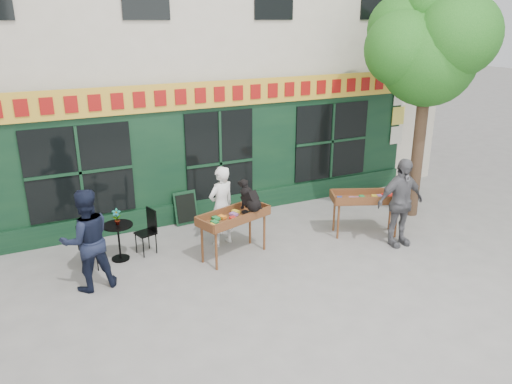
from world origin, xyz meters
TOP-DOWN VIEW (x-y plane):
  - ground at (0.00, 0.00)m, footprint 80.00×80.00m
  - building at (0.00, 5.97)m, footprint 14.00×7.26m
  - street_tree at (4.34, 0.36)m, footprint 3.05×2.90m
  - book_cart_center at (-0.61, 0.13)m, footprint 1.62×1.04m
  - dog at (-0.26, 0.08)m, footprint 0.50×0.67m
  - woman at (-0.61, 0.78)m, footprint 0.73×0.59m
  - book_cart_right at (2.48, -0.15)m, footprint 1.62×1.16m
  - man_right at (2.78, -0.90)m, footprint 1.15×0.53m
  - bistro_table at (-2.76, 1.01)m, footprint 0.60×0.60m
  - bistro_chair_left at (-3.38, 0.95)m, footprint 0.49×0.49m
  - bistro_chair_right at (-2.12, 1.08)m, footprint 0.45×0.45m
  - potted_plant at (-2.76, 1.01)m, footprint 0.20×0.16m
  - man_left at (-3.46, 0.11)m, footprint 0.98×0.80m
  - chalkboard at (-0.95, 2.19)m, footprint 0.57×0.23m

SIDE VIEW (x-z plane):
  - ground at x=0.00m, z-range 0.00..0.00m
  - chalkboard at x=-0.95m, z-range 0.01..0.79m
  - bistro_table at x=-2.76m, z-range 0.16..0.92m
  - bistro_chair_left at x=-3.38m, z-range 0.08..1.03m
  - bistro_chair_right at x=-2.12m, z-range 0.08..1.03m
  - book_cart_center at x=-0.61m, z-range 0.33..1.32m
  - book_cart_right at x=2.48m, z-range 0.33..1.32m
  - woman at x=-0.61m, z-range 0.00..1.75m
  - potted_plant at x=-2.76m, z-range 0.76..1.10m
  - man_left at x=-3.46m, z-range 0.00..1.89m
  - man_right at x=2.78m, z-range 0.00..1.92m
  - dog at x=-0.26m, z-range 0.99..1.59m
  - street_tree at x=4.34m, z-range 1.31..6.91m
  - building at x=0.00m, z-range -0.03..9.97m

